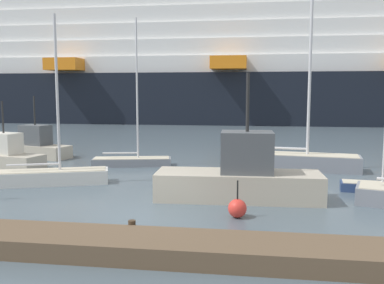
{
  "coord_description": "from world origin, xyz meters",
  "views": [
    {
      "loc": [
        3.8,
        -15.42,
        4.79
      ],
      "look_at": [
        0.0,
        10.76,
        1.67
      ],
      "focal_mm": 39.6,
      "sensor_mm": 36.0,
      "label": 1
    }
  ],
  "objects_px": {
    "fishing_boat_0": "(2,156)",
    "fishing_boat_1": "(240,177)",
    "cruise_ship": "(158,69)",
    "channel_buoy_1": "(237,208)",
    "fishing_boat_2": "(34,146)",
    "sailboat_4": "(132,159)",
    "sailboat_3": "(297,158)",
    "sailboat_2": "(51,175)"
  },
  "relations": [
    {
      "from": "fishing_boat_0",
      "to": "cruise_ship",
      "type": "distance_m",
      "value": 46.65
    },
    {
      "from": "fishing_boat_0",
      "to": "fishing_boat_1",
      "type": "xyz_separation_m",
      "value": [
        15.1,
        -5.61,
        0.24
      ]
    },
    {
      "from": "sailboat_3",
      "to": "cruise_ship",
      "type": "height_order",
      "value": "cruise_ship"
    },
    {
      "from": "cruise_ship",
      "to": "channel_buoy_1",
      "type": "bearing_deg",
      "value": -74.37
    },
    {
      "from": "sailboat_3",
      "to": "fishing_boat_2",
      "type": "bearing_deg",
      "value": -179.02
    },
    {
      "from": "sailboat_2",
      "to": "fishing_boat_2",
      "type": "relative_size",
      "value": 1.38
    },
    {
      "from": "cruise_ship",
      "to": "fishing_boat_2",
      "type": "bearing_deg",
      "value": -90.34
    },
    {
      "from": "sailboat_2",
      "to": "sailboat_4",
      "type": "relative_size",
      "value": 0.92
    },
    {
      "from": "fishing_boat_0",
      "to": "fishing_boat_2",
      "type": "xyz_separation_m",
      "value": [
        -0.44,
        4.69,
        0.05
      ]
    },
    {
      "from": "fishing_boat_0",
      "to": "channel_buoy_1",
      "type": "relative_size",
      "value": 4.11
    },
    {
      "from": "sailboat_2",
      "to": "fishing_boat_0",
      "type": "height_order",
      "value": "sailboat_2"
    },
    {
      "from": "fishing_boat_0",
      "to": "fishing_boat_1",
      "type": "bearing_deg",
      "value": -6.68
    },
    {
      "from": "sailboat_2",
      "to": "sailboat_4",
      "type": "xyz_separation_m",
      "value": [
        2.61,
        6.01,
        -0.05
      ]
    },
    {
      "from": "fishing_boat_2",
      "to": "fishing_boat_0",
      "type": "bearing_deg",
      "value": -67.74
    },
    {
      "from": "sailboat_4",
      "to": "fishing_boat_0",
      "type": "relative_size",
      "value": 1.59
    },
    {
      "from": "fishing_boat_0",
      "to": "fishing_boat_2",
      "type": "height_order",
      "value": "fishing_boat_2"
    },
    {
      "from": "sailboat_3",
      "to": "sailboat_4",
      "type": "distance_m",
      "value": 10.57
    },
    {
      "from": "fishing_boat_1",
      "to": "cruise_ship",
      "type": "xyz_separation_m",
      "value": [
        -15.38,
        51.57,
        7.69
      ]
    },
    {
      "from": "cruise_ship",
      "to": "fishing_boat_0",
      "type": "bearing_deg",
      "value": -89.78
    },
    {
      "from": "fishing_boat_0",
      "to": "cruise_ship",
      "type": "relative_size",
      "value": 0.04
    },
    {
      "from": "fishing_boat_1",
      "to": "cruise_ship",
      "type": "relative_size",
      "value": 0.05
    },
    {
      "from": "fishing_boat_0",
      "to": "fishing_boat_1",
      "type": "height_order",
      "value": "fishing_boat_1"
    },
    {
      "from": "sailboat_3",
      "to": "cruise_ship",
      "type": "distance_m",
      "value": 48.12
    },
    {
      "from": "fishing_boat_2",
      "to": "channel_buoy_1",
      "type": "distance_m",
      "value": 20.33
    },
    {
      "from": "channel_buoy_1",
      "to": "cruise_ship",
      "type": "height_order",
      "value": "cruise_ship"
    },
    {
      "from": "sailboat_4",
      "to": "channel_buoy_1",
      "type": "distance_m",
      "value": 12.81
    },
    {
      "from": "sailboat_4",
      "to": "sailboat_2",
      "type": "bearing_deg",
      "value": -125.25
    },
    {
      "from": "sailboat_3",
      "to": "fishing_boat_2",
      "type": "height_order",
      "value": "sailboat_3"
    },
    {
      "from": "sailboat_3",
      "to": "fishing_boat_2",
      "type": "relative_size",
      "value": 2.39
    },
    {
      "from": "sailboat_4",
      "to": "fishing_boat_1",
      "type": "distance_m",
      "value": 10.62
    },
    {
      "from": "fishing_boat_0",
      "to": "channel_buoy_1",
      "type": "bearing_deg",
      "value": -15.56
    },
    {
      "from": "channel_buoy_1",
      "to": "fishing_boat_1",
      "type": "bearing_deg",
      "value": 89.55
    },
    {
      "from": "fishing_boat_2",
      "to": "cruise_ship",
      "type": "height_order",
      "value": "cruise_ship"
    },
    {
      "from": "sailboat_2",
      "to": "cruise_ship",
      "type": "bearing_deg",
      "value": 77.07
    },
    {
      "from": "sailboat_4",
      "to": "sailboat_3",
      "type": "bearing_deg",
      "value": -10.49
    },
    {
      "from": "fishing_boat_2",
      "to": "cruise_ship",
      "type": "xyz_separation_m",
      "value": [
        0.15,
        41.28,
        7.88
      ]
    },
    {
      "from": "sailboat_2",
      "to": "sailboat_3",
      "type": "distance_m",
      "value": 14.59
    },
    {
      "from": "sailboat_3",
      "to": "channel_buoy_1",
      "type": "height_order",
      "value": "sailboat_3"
    },
    {
      "from": "fishing_boat_1",
      "to": "fishing_boat_0",
      "type": "bearing_deg",
      "value": 157.62
    },
    {
      "from": "sailboat_4",
      "to": "fishing_boat_1",
      "type": "bearing_deg",
      "value": -58.43
    },
    {
      "from": "fishing_boat_1",
      "to": "fishing_boat_2",
      "type": "relative_size",
      "value": 1.18
    },
    {
      "from": "channel_buoy_1",
      "to": "sailboat_4",
      "type": "bearing_deg",
      "value": 124.52
    }
  ]
}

